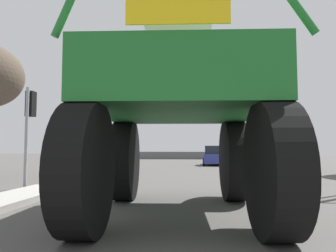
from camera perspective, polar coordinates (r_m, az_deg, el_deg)
The scene contains 5 objects.
ground_plane at distance 18.41m, azimuth 4.27°, elevation -8.09°, with size 120.00×120.00×0.00m, color #4C4947.
oversize_sprayer at distance 6.50m, azimuth 1.90°, elevation 3.51°, with size 3.94×5.65×4.76m.
sedan_ahead at distance 25.63m, azimuth 8.47°, elevation -5.31°, with size 2.10×4.21×1.52m.
traffic_signal_near_left at distance 11.51m, azimuth -23.41°, elevation 1.78°, with size 0.24×0.54×3.31m.
roadside_barrier at distance 39.15m, azimuth 4.64°, elevation -5.26°, with size 29.42×0.24×0.90m, color #59595B.
Camera 1 is at (0.23, -0.36, 1.31)m, focal length 34.22 mm.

